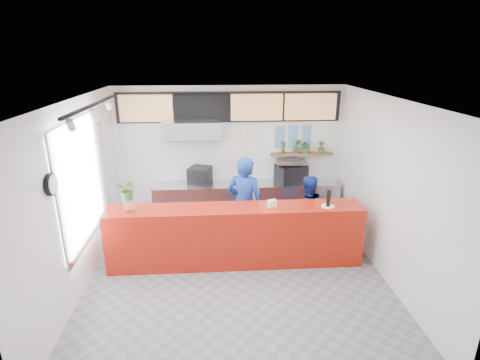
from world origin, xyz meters
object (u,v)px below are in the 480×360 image
(staff_right, at_px, (307,212))
(pepper_mill, at_px, (329,198))
(espresso_machine, at_px, (291,174))
(staff_center, at_px, (245,204))
(panini_oven, at_px, (200,176))
(service_counter, at_px, (236,236))

(staff_right, height_order, pepper_mill, staff_right)
(espresso_machine, relative_size, staff_center, 0.33)
(staff_center, bearing_deg, staff_right, -155.95)
(panini_oven, distance_m, espresso_machine, 2.02)
(service_counter, height_order, panini_oven, panini_oven)
(espresso_machine, height_order, staff_right, staff_right)
(service_counter, xyz_separation_m, staff_right, (1.41, 0.54, 0.18))
(staff_center, bearing_deg, service_counter, 89.97)
(pepper_mill, bearing_deg, panini_oven, 140.57)
(staff_center, distance_m, staff_right, 1.22)
(panini_oven, relative_size, staff_center, 0.23)
(panini_oven, bearing_deg, staff_center, -35.15)
(staff_center, bearing_deg, pepper_mill, 179.63)
(staff_right, bearing_deg, panini_oven, -43.22)
(espresso_machine, xyz_separation_m, pepper_mill, (0.28, -1.89, 0.16))
(staff_right, relative_size, pepper_mill, 4.98)
(service_counter, height_order, pepper_mill, pepper_mill)
(panini_oven, distance_m, staff_center, 1.58)
(staff_center, relative_size, pepper_mill, 6.39)
(panini_oven, height_order, staff_right, staff_right)
(espresso_machine, distance_m, pepper_mill, 1.91)
(espresso_machine, relative_size, staff_right, 0.43)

